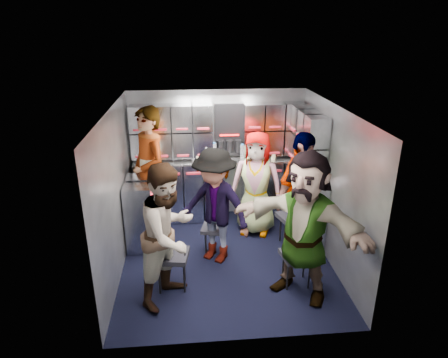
{
  "coord_description": "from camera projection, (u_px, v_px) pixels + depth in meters",
  "views": [
    {
      "loc": [
        -0.47,
        -4.71,
        3.07
      ],
      "look_at": [
        -0.0,
        0.35,
        1.07
      ],
      "focal_mm": 32.0,
      "sensor_mm": 36.0,
      "label": 1
    }
  ],
  "objects": [
    {
      "name": "cart_bank_back",
      "position": [
        219.0,
        190.0,
        6.54
      ],
      "size": [
        2.68,
        0.38,
        0.99
      ],
      "primitive_type": "cube",
      "color": "#9298A1",
      "rests_on": "ground"
    },
    {
      "name": "coffee_niche",
      "position": [
        229.0,
        130.0,
        6.31
      ],
      "size": [
        0.46,
        0.16,
        0.84
      ],
      "primitive_type": null,
      "color": "black",
      "rests_on": "wall_back"
    },
    {
      "name": "cart_bank_left",
      "position": [
        141.0,
        213.0,
        5.76
      ],
      "size": [
        0.38,
        0.76,
        0.99
      ],
      "primitive_type": "cube",
      "color": "#9298A1",
      "rests_on": "ground"
    },
    {
      "name": "ceiling",
      "position": [
        227.0,
        109.0,
        4.75
      ],
      "size": [
        2.8,
        3.0,
        0.02
      ],
      "primitive_type": "cube",
      "color": "silver",
      "rests_on": "wall_back"
    },
    {
      "name": "wall_back",
      "position": [
        218.0,
        154.0,
        6.53
      ],
      "size": [
        2.8,
        0.04,
        2.1
      ],
      "primitive_type": "cube",
      "color": "gray",
      "rests_on": "ground"
    },
    {
      "name": "jump_seat_center",
      "position": [
        254.0,
        205.0,
        6.33
      ],
      "size": [
        0.37,
        0.35,
        0.41
      ],
      "rotation": [
        0.0,
        0.0,
        0.08
      ],
      "color": "black",
      "rests_on": "ground"
    },
    {
      "name": "wall_left",
      "position": [
        116.0,
        194.0,
        5.02
      ],
      "size": [
        0.04,
        3.0,
        2.1
      ],
      "primitive_type": "cube",
      "color": "gray",
      "rests_on": "ground"
    },
    {
      "name": "jump_seat_mid_right",
      "position": [
        294.0,
        218.0,
        5.74
      ],
      "size": [
        0.5,
        0.49,
        0.49
      ],
      "rotation": [
        0.0,
        0.0,
        0.28
      ],
      "color": "black",
      "rests_on": "ground"
    },
    {
      "name": "right_cabinet",
      "position": [
        305.0,
        205.0,
        6.0
      ],
      "size": [
        0.28,
        1.2,
        1.0
      ],
      "primitive_type": "cube",
      "color": "#9298A1",
      "rests_on": "ground"
    },
    {
      "name": "locker_bank_back",
      "position": [
        218.0,
        130.0,
        6.23
      ],
      "size": [
        2.68,
        0.28,
        0.82
      ],
      "primitive_type": "cube",
      "color": "#9298A1",
      "rests_on": "wall_back"
    },
    {
      "name": "red_latch_strip",
      "position": [
        220.0,
        173.0,
        6.21
      ],
      "size": [
        2.6,
        0.02,
        0.03
      ],
      "primitive_type": "cube",
      "color": "#A41928",
      "rests_on": "cart_bank_back"
    },
    {
      "name": "jump_seat_near_left",
      "position": [
        171.0,
        257.0,
        4.82
      ],
      "size": [
        0.46,
        0.44,
        0.48
      ],
      "rotation": [
        0.0,
        0.0,
        -0.15
      ],
      "color": "black",
      "rests_on": "ground"
    },
    {
      "name": "attendant_arc_c",
      "position": [
        256.0,
        184.0,
        6.0
      ],
      "size": [
        0.9,
        0.73,
        1.6
      ],
      "primitive_type": "imported",
      "rotation": [
        0.0,
        0.0,
        -0.31
      ],
      "color": "black",
      "rests_on": "ground"
    },
    {
      "name": "attendant_arc_d",
      "position": [
        299.0,
        195.0,
        5.41
      ],
      "size": [
        1.04,
        1.02,
        1.76
      ],
      "primitive_type": "imported",
      "rotation": [
        0.0,
        0.0,
        0.76
      ],
      "color": "black",
      "rests_on": "ground"
    },
    {
      "name": "jump_seat_near_right",
      "position": [
        297.0,
        257.0,
        4.89
      ],
      "size": [
        0.42,
        0.4,
        0.44
      ],
      "rotation": [
        0.0,
        0.0,
        0.15
      ],
      "color": "black",
      "rests_on": "ground"
    },
    {
      "name": "attendant_standing",
      "position": [
        150.0,
        175.0,
        5.81
      ],
      "size": [
        0.78,
        0.87,
        1.99
      ],
      "primitive_type": "imported",
      "rotation": [
        0.0,
        0.0,
        -1.04
      ],
      "color": "black",
      "rests_on": "ground"
    },
    {
      "name": "jump_seat_mid_left",
      "position": [
        214.0,
        230.0,
        5.6
      ],
      "size": [
        0.4,
        0.39,
        0.4
      ],
      "rotation": [
        0.0,
        0.0,
        -0.24
      ],
      "color": "black",
      "rests_on": "ground"
    },
    {
      "name": "bottle_right",
      "position": [
        242.0,
        153.0,
        6.28
      ],
      "size": [
        0.07,
        0.07,
        0.24
      ],
      "primitive_type": "cylinder",
      "color": "white",
      "rests_on": "counter"
    },
    {
      "name": "attendant_arc_b",
      "position": [
        215.0,
        206.0,
        5.27
      ],
      "size": [
        1.18,
        1.08,
        1.6
      ],
      "primitive_type": "imported",
      "rotation": [
        0.0,
        0.0,
        -0.63
      ],
      "color": "black",
      "rests_on": "ground"
    },
    {
      "name": "attendant_arc_a",
      "position": [
        169.0,
        234.0,
        4.5
      ],
      "size": [
        0.99,
        1.04,
        1.68
      ],
      "primitive_type": "imported",
      "rotation": [
        0.0,
        0.0,
        0.95
      ],
      "color": "black",
      "rests_on": "ground"
    },
    {
      "name": "floor",
      "position": [
        226.0,
        260.0,
        5.53
      ],
      "size": [
        3.0,
        3.0,
        0.0
      ],
      "primitive_type": "plane",
      "color": "black",
      "rests_on": "ground"
    },
    {
      "name": "counter",
      "position": [
        219.0,
        160.0,
        6.35
      ],
      "size": [
        2.68,
        0.42,
        0.03
      ],
      "primitive_type": "cube",
      "color": "#AEB0B5",
      "rests_on": "cart_bank_back"
    },
    {
      "name": "locker_bank_right",
      "position": [
        308.0,
        140.0,
        5.73
      ],
      "size": [
        0.28,
        1.0,
        0.82
      ],
      "primitive_type": "cube",
      "color": "#9298A1",
      "rests_on": "wall_right"
    },
    {
      "name": "wall_right",
      "position": [
        332.0,
        186.0,
        5.26
      ],
      "size": [
        0.04,
        3.0,
        2.1
      ],
      "primitive_type": "cube",
      "color": "gray",
      "rests_on": "ground"
    },
    {
      "name": "bottle_mid",
      "position": [
        206.0,
        154.0,
        6.24
      ],
      "size": [
        0.07,
        0.07,
        0.24
      ],
      "primitive_type": "cylinder",
      "color": "white",
      "rests_on": "counter"
    },
    {
      "name": "cup_left",
      "position": [
        199.0,
        159.0,
        6.24
      ],
      "size": [
        0.08,
        0.08,
        0.09
      ],
      "primitive_type": "cylinder",
      "color": "beige",
      "rests_on": "counter"
    },
    {
      "name": "attendant_arc_e",
      "position": [
        304.0,
        227.0,
        4.53
      ],
      "size": [
        1.62,
        1.48,
        1.8
      ],
      "primitive_type": "imported",
      "rotation": [
        0.0,
        0.0,
        -0.7
      ],
      "color": "black",
      "rests_on": "ground"
    },
    {
      "name": "cup_right",
      "position": [
        273.0,
        156.0,
        6.34
      ],
      "size": [
        0.07,
        0.07,
        0.09
      ],
      "primitive_type": "cylinder",
      "color": "beige",
      "rests_on": "counter"
    },
    {
      "name": "bottle_left",
      "position": [
        214.0,
        152.0,
        6.24
      ],
      "size": [
        0.07,
        0.07,
        0.28
      ],
      "primitive_type": "cylinder",
      "color": "white",
      "rests_on": "counter"
    }
  ]
}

